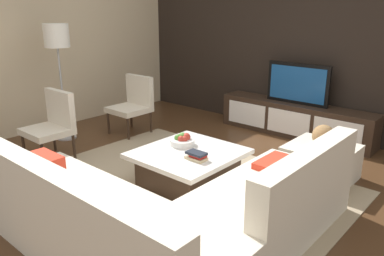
# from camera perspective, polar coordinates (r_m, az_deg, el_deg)

# --- Properties ---
(ground_plane) EXTENTS (14.00, 14.00, 0.00)m
(ground_plane) POSITION_cam_1_polar(r_m,az_deg,el_deg) (4.19, -0.40, -9.03)
(ground_plane) COLOR #4C301C
(feature_wall_back) EXTENTS (6.40, 0.12, 2.80)m
(feature_wall_back) POSITION_cam_1_polar(r_m,az_deg,el_deg) (6.06, 17.18, 12.32)
(feature_wall_back) COLOR black
(feature_wall_back) RESTS_ON ground
(side_wall_left) EXTENTS (0.12, 5.20, 2.80)m
(side_wall_left) POSITION_cam_1_polar(r_m,az_deg,el_deg) (6.45, -21.48, 12.18)
(side_wall_left) COLOR beige
(side_wall_left) RESTS_ON ground
(area_rug) EXTENTS (3.36, 2.51, 0.01)m
(area_rug) POSITION_cam_1_polar(r_m,az_deg,el_deg) (4.25, -1.43, -8.57)
(area_rug) COLOR tan
(area_rug) RESTS_ON ground
(media_console) EXTENTS (2.36, 0.43, 0.50)m
(media_console) POSITION_cam_1_polar(r_m,az_deg,el_deg) (5.99, 14.98, 1.22)
(media_console) COLOR #332319
(media_console) RESTS_ON ground
(television) EXTENTS (0.96, 0.06, 0.59)m
(television) POSITION_cam_1_polar(r_m,az_deg,el_deg) (5.86, 15.40, 6.35)
(television) COLOR black
(television) RESTS_ON media_console
(sectional_couch) EXTENTS (2.49, 2.40, 0.82)m
(sectional_couch) POSITION_cam_1_polar(r_m,az_deg,el_deg) (3.18, -3.71, -12.58)
(sectional_couch) COLOR beige
(sectional_couch) RESTS_ON ground
(coffee_table) EXTENTS (1.00, 1.07, 0.38)m
(coffee_table) POSITION_cam_1_polar(r_m,az_deg,el_deg) (4.23, -0.53, -5.74)
(coffee_table) COLOR #332319
(coffee_table) RESTS_ON ground
(accent_chair_near) EXTENTS (0.56, 0.50, 0.87)m
(accent_chair_near) POSITION_cam_1_polar(r_m,az_deg,el_deg) (5.17, -19.91, 0.95)
(accent_chair_near) COLOR #332319
(accent_chair_near) RESTS_ON ground
(floor_lamp) EXTENTS (0.35, 0.35, 1.65)m
(floor_lamp) POSITION_cam_1_polar(r_m,az_deg,el_deg) (5.75, -19.39, 11.94)
(floor_lamp) COLOR #A5A5AA
(floor_lamp) RESTS_ON ground
(ottoman) EXTENTS (0.70, 0.70, 0.40)m
(ottoman) POSITION_cam_1_polar(r_m,az_deg,el_deg) (4.57, 18.50, -4.93)
(ottoman) COLOR beige
(ottoman) RESTS_ON ground
(fruit_bowl) EXTENTS (0.28, 0.28, 0.14)m
(fruit_bowl) POSITION_cam_1_polar(r_m,az_deg,el_deg) (4.33, -1.41, -1.87)
(fruit_bowl) COLOR silver
(fruit_bowl) RESTS_ON coffee_table
(accent_chair_far) EXTENTS (0.55, 0.53, 0.87)m
(accent_chair_far) POSITION_cam_1_polar(r_m,az_deg,el_deg) (5.96, -8.64, 3.93)
(accent_chair_far) COLOR #332319
(accent_chair_far) RESTS_ON ground
(decorative_ball) EXTENTS (0.25, 0.25, 0.25)m
(decorative_ball) POSITION_cam_1_polar(r_m,az_deg,el_deg) (4.46, 18.90, -1.09)
(decorative_ball) COLOR #997247
(decorative_ball) RESTS_ON ottoman
(book_stack) EXTENTS (0.22, 0.13, 0.08)m
(book_stack) POSITION_cam_1_polar(r_m,az_deg,el_deg) (3.93, 0.70, -4.16)
(book_stack) COLOR #CCB78C
(book_stack) RESTS_ON coffee_table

